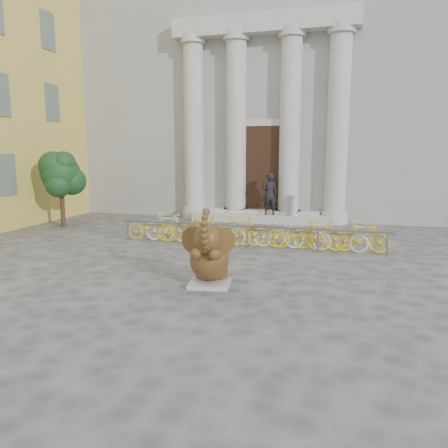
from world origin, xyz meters
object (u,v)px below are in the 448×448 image
(tree, at_px, (61,175))
(pedestrian, at_px, (270,194))
(elephant_statue, at_px, (209,258))
(bike_rack, at_px, (249,231))

(tree, distance_m, pedestrian, 8.71)
(tree, xyz_separation_m, pedestrian, (7.98, 3.38, -0.89))
(tree, bearing_deg, elephant_statue, -36.20)
(elephant_statue, bearing_deg, tree, 135.47)
(bike_rack, height_order, tree, tree)
(pedestrian, bearing_deg, tree, 4.26)
(elephant_statue, relative_size, pedestrian, 1.02)
(elephant_statue, bearing_deg, bike_rack, 82.47)
(bike_rack, xyz_separation_m, tree, (-8.16, 1.54, 1.66))
(bike_rack, bearing_deg, pedestrian, 92.05)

